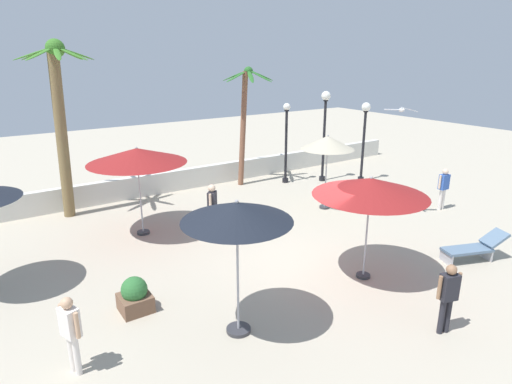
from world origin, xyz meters
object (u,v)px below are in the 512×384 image
(palm_tree_1, at_px, (245,112))
(guest_3, at_px, (212,205))
(palm_tree_0, at_px, (60,112))
(patio_umbrella_2, at_px, (370,187))
(patio_umbrella_3, at_px, (328,143))
(lamp_post_0, at_px, (364,131))
(seagull_0, at_px, (401,110))
(lamp_post_2, at_px, (286,138))
(guest_1, at_px, (448,292))
(patio_umbrella_0, at_px, (237,213))
(guest_0, at_px, (444,185))
(patio_umbrella_1, at_px, (137,156))
(lamp_post_1, at_px, (325,123))
(lounge_chair_0, at_px, (474,247))
(planter, at_px, (135,296))
(guest_2, at_px, (70,328))

(palm_tree_1, relative_size, guest_3, 2.97)
(palm_tree_0, relative_size, guest_3, 3.54)
(patio_umbrella_2, relative_size, patio_umbrella_3, 1.02)
(lamp_post_0, relative_size, seagull_0, 3.46)
(lamp_post_2, bearing_deg, guest_1, -111.05)
(patio_umbrella_0, distance_m, guest_0, 10.91)
(patio_umbrella_3, distance_m, seagull_0, 2.90)
(patio_umbrella_1, distance_m, palm_tree_0, 3.69)
(lamp_post_2, bearing_deg, patio_umbrella_1, -163.99)
(lamp_post_1, distance_m, seagull_0, 5.60)
(lamp_post_1, distance_m, lounge_chair_0, 9.21)
(patio_umbrella_2, bearing_deg, planter, 161.82)
(patio_umbrella_2, distance_m, guest_3, 5.31)
(lamp_post_1, bearing_deg, palm_tree_0, 171.00)
(lamp_post_2, relative_size, seagull_0, 3.45)
(lounge_chair_0, xyz_separation_m, guest_0, (3.11, 3.13, 0.57))
(palm_tree_1, bearing_deg, lamp_post_2, -26.66)
(seagull_0, bearing_deg, patio_umbrella_2, -149.25)
(patio_umbrella_3, height_order, seagull_0, seagull_0)
(patio_umbrella_1, height_order, planter, patio_umbrella_1)
(patio_umbrella_0, xyz_separation_m, patio_umbrella_2, (4.03, 0.18, -0.19))
(lamp_post_0, bearing_deg, planter, -159.41)
(palm_tree_0, relative_size, lamp_post_1, 1.50)
(palm_tree_0, bearing_deg, patio_umbrella_2, -60.06)
(patio_umbrella_2, relative_size, guest_0, 1.82)
(patio_umbrella_0, height_order, patio_umbrella_1, patio_umbrella_0)
(patio_umbrella_2, distance_m, seagull_0, 4.79)
(patio_umbrella_1, height_order, guest_1, patio_umbrella_1)
(guest_0, bearing_deg, planter, -178.92)
(patio_umbrella_1, height_order, guest_0, patio_umbrella_1)
(guest_1, bearing_deg, planter, 139.10)
(lamp_post_1, relative_size, planter, 4.88)
(palm_tree_1, relative_size, guest_1, 3.26)
(patio_umbrella_1, bearing_deg, seagull_0, -26.13)
(patio_umbrella_1, relative_size, planter, 3.68)
(patio_umbrella_3, relative_size, guest_0, 1.79)
(lounge_chair_0, relative_size, guest_2, 1.23)
(patio_umbrella_3, height_order, guest_0, patio_umbrella_3)
(patio_umbrella_0, xyz_separation_m, guest_2, (-3.18, 0.63, -1.75))
(patio_umbrella_0, height_order, patio_umbrella_2, patio_umbrella_0)
(lamp_post_1, height_order, lounge_chair_0, lamp_post_1)
(patio_umbrella_1, relative_size, lamp_post_2, 0.86)
(lamp_post_2, xyz_separation_m, planter, (-9.40, -6.51, -1.69))
(guest_0, bearing_deg, patio_umbrella_3, 144.36)
(palm_tree_0, distance_m, lamp_post_0, 12.64)
(patio_umbrella_3, xyz_separation_m, guest_2, (-10.09, -4.21, -1.61))
(patio_umbrella_0, bearing_deg, patio_umbrella_1, 88.26)
(guest_0, bearing_deg, lamp_post_1, 100.97)
(palm_tree_1, distance_m, lamp_post_1, 3.69)
(patio_umbrella_2, xyz_separation_m, seagull_0, (3.93, 2.34, 1.42))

